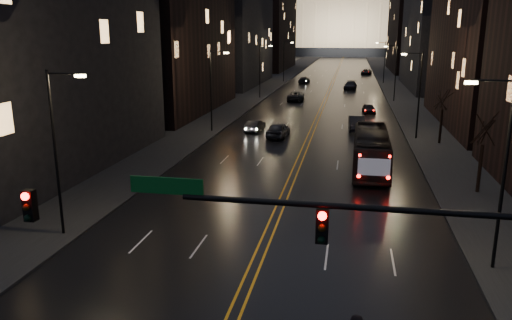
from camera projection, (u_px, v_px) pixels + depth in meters
The scene contains 31 objects.
road at pixel (337, 73), 139.57m from camera, with size 20.00×320.00×0.02m, color black.
sidewalk_left at pixel (287, 72), 142.08m from camera, with size 8.00×320.00×0.16m, color black.
sidewalk_right at pixel (388, 73), 137.03m from camera, with size 8.00×320.00×0.16m, color black.
center_line at pixel (337, 73), 139.57m from camera, with size 0.62×320.00×0.01m, color orange.
building_left_near at pixel (17, 30), 37.84m from camera, with size 12.00×28.00×22.00m, color black.
building_left_mid at pixel (166, 8), 67.56m from camera, with size 12.00×30.00×28.00m, color black.
building_left_far at pixel (232, 37), 104.72m from camera, with size 12.00×34.00×20.00m, color black.
building_left_dist at pixel (269, 29), 149.92m from camera, with size 12.00×40.00×24.00m, color black.
building_right_mid at pixel (443, 21), 96.39m from camera, with size 12.00×34.00×26.00m, color black.
building_right_dist at pixel (414, 32), 142.58m from camera, with size 12.00×40.00×22.00m, color black.
capitol at pixel (346, 20), 249.57m from camera, with size 90.00×50.00×58.50m.
traffic_signal at pixel (411, 249), 13.49m from camera, with size 17.29×0.45×7.00m.
streetlamp_right_near at pixel (501, 165), 22.13m from camera, with size 2.13×0.25×9.00m.
streetlamp_left_near at pixel (58, 145), 26.03m from camera, with size 2.13×0.25×9.00m.
streetlamp_right_mid at pixel (418, 91), 50.69m from camera, with size 2.13×0.25×9.00m.
streetlamp_left_mid at pixel (213, 87), 54.59m from camera, with size 2.13×0.25×9.00m.
streetlamp_right_far at pixel (395, 70), 79.25m from camera, with size 2.13×0.25×9.00m.
streetlamp_left_far at pixel (261, 68), 83.15m from camera, with size 2.13×0.25×9.00m.
streetlamp_right_dist at pixel (384, 60), 107.80m from camera, with size 2.13×0.25×9.00m.
streetlamp_left_dist at pixel (285, 59), 111.71m from camera, with size 2.13×0.25×9.00m.
tree_right_mid at pixel (484, 129), 33.29m from camera, with size 2.40×2.40×6.65m.
tree_right_far at pixel (443, 99), 48.53m from camera, with size 2.40×2.40×6.65m.
bus at pixel (371, 150), 40.14m from camera, with size 2.71×11.58×3.22m, color black.
oncoming_car_a at pixel (278, 130), 52.96m from camera, with size 1.93×4.80×1.64m, color black.
oncoming_car_b at pixel (255, 126), 55.87m from camera, with size 1.43×4.10×1.35m, color black.
oncoming_car_c at pixel (296, 96), 81.55m from camera, with size 2.57×5.58×1.55m, color black.
oncoming_car_d at pixel (304, 80), 109.98m from camera, with size 1.98×4.88×1.42m, color black.
receding_car_a at pixel (357, 123), 56.57m from camera, with size 1.72×4.93×1.63m, color black.
receding_car_b at pixel (369, 109), 68.51m from camera, with size 1.57×3.90×1.33m, color black.
receding_car_c at pixel (350, 86), 97.50m from camera, with size 2.25×5.54×1.61m, color black.
receding_car_d at pixel (366, 72), 132.84m from camera, with size 2.42×5.24×1.46m, color black.
Camera 1 is at (4.11, -13.04, 10.78)m, focal length 35.00 mm.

